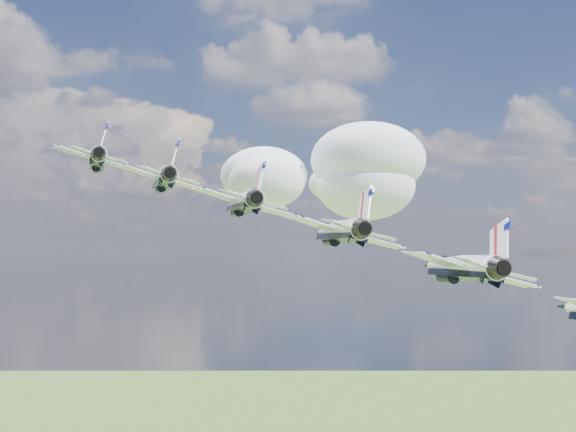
{
  "coord_description": "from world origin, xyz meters",
  "views": [
    {
      "loc": [
        -24.47,
        -59.83,
        146.19
      ],
      "look_at": [
        -14.46,
        11.84,
        149.6
      ],
      "focal_mm": 50.0,
      "sensor_mm": 36.0,
      "label": 1
    }
  ],
  "objects": [
    {
      "name": "jet_2",
      "position": [
        -18.24,
        16.16,
        151.06
      ],
      "size": [
        11.67,
        15.08,
        6.58
      ],
      "primitive_type": null,
      "rotation": [
        0.0,
        0.27,
        0.1
      ],
      "color": "white"
    },
    {
      "name": "cloud_far",
      "position": [
        25.37,
        223.96,
        175.29
      ],
      "size": [
        63.63,
        50.0,
        25.0
      ],
      "primitive_type": "ellipsoid",
      "color": "white"
    },
    {
      "name": "jet_4",
      "position": [
        -3.13,
        -1.13,
        145.2
      ],
      "size": [
        11.67,
        15.08,
        6.58
      ],
      "primitive_type": null,
      "rotation": [
        0.0,
        0.27,
        0.1
      ],
      "color": "white"
    },
    {
      "name": "jet_1",
      "position": [
        -25.79,
        24.81,
        153.99
      ],
      "size": [
        11.67,
        15.08,
        6.58
      ],
      "primitive_type": null,
      "rotation": [
        0.0,
        0.27,
        0.1
      ],
      "color": "white"
    },
    {
      "name": "jet_0",
      "position": [
        -33.35,
        33.45,
        156.92
      ],
      "size": [
        11.67,
        15.08,
        6.58
      ],
      "primitive_type": null,
      "rotation": [
        0.0,
        0.27,
        0.1
      ],
      "color": "silver"
    },
    {
      "name": "jet_3",
      "position": [
        -10.68,
        7.51,
        148.13
      ],
      "size": [
        11.67,
        15.08,
        6.58
      ],
      "primitive_type": null,
      "rotation": [
        0.0,
        0.27,
        0.1
      ],
      "color": "white"
    }
  ]
}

